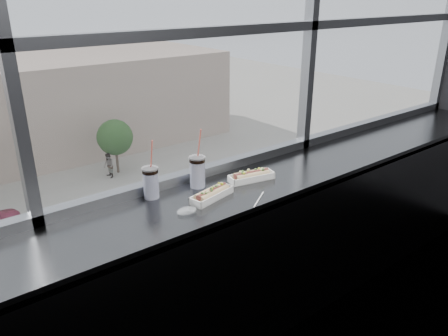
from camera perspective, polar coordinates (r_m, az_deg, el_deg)
wall_back_lower at (r=3.09m, az=-3.37°, el=-10.63°), size 6.00×0.00×6.00m
counter at (r=2.64m, az=-0.22°, el=-3.68°), size 6.00×0.55×0.06m
counter_fascia at (r=2.75m, az=3.16°, el=-15.35°), size 6.00×0.04×1.04m
hotdog_tray_left at (r=2.54m, az=-1.60°, el=-3.38°), size 0.31×0.16×0.07m
hotdog_tray_right at (r=2.78m, az=3.61°, el=-1.02°), size 0.31×0.16×0.07m
soda_cup_left at (r=2.55m, az=-9.55°, el=-1.70°), size 0.10×0.10×0.36m
soda_cup_right at (r=2.66m, az=-3.50°, el=-0.29°), size 0.10×0.10×0.37m
loose_straw at (r=2.53m, az=4.57°, el=-4.10°), size 0.18×0.12×0.01m
wrapper at (r=2.39m, az=-4.90°, el=-5.58°), size 0.11×0.08×0.03m
car_near_e at (r=26.58m, az=1.73°, el=-5.25°), size 3.04×6.13×1.97m
car_near_d at (r=23.63m, az=-10.20°, el=-9.57°), size 2.99×5.77×1.84m
pedestrian_d at (r=34.10m, az=-14.85°, el=0.59°), size 0.77×1.02×2.30m
tree_right at (r=34.37m, az=-14.06°, el=3.90°), size 2.75×2.75×4.30m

